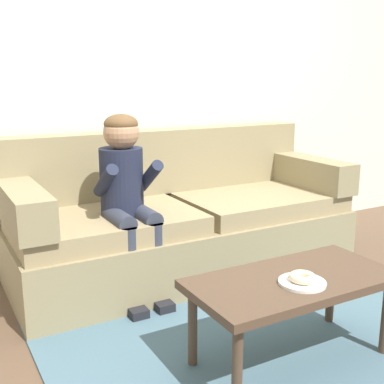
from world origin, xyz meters
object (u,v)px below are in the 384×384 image
couch (181,222)px  person_child (127,188)px  toy_controller (344,293)px  donut (302,277)px  coffee_table (293,287)px

couch → person_child: person_child is taller
person_child → toy_controller: person_child is taller
donut → toy_controller: donut is taller
coffee_table → toy_controller: (0.74, 0.37, -0.35)m
couch → donut: (-0.10, -1.33, 0.11)m
donut → coffee_table: bearing=77.3°
person_child → coffee_table: bearing=-69.7°
person_child → donut: bearing=-71.7°
coffee_table → person_child: 1.16m
coffee_table → donut: donut is taller
person_child → donut: 1.20m
couch → donut: couch is taller
toy_controller → couch: bearing=93.9°
coffee_table → toy_controller: coffee_table is taller
couch → toy_controller: (0.65, -0.88, -0.32)m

